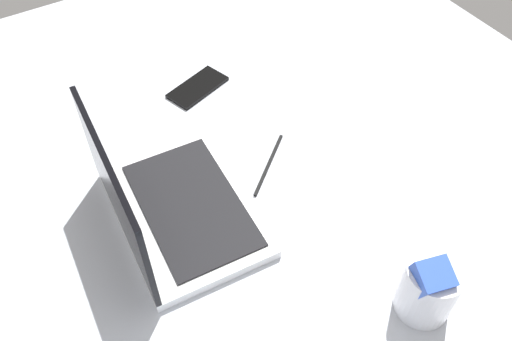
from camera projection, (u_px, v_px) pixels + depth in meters
The scene contains 5 objects.
bed_mattress at pixel (312, 213), 112.94cm from camera, with size 180.00×140.00×18.00cm, color #B7BCC6.
laptop at pixel (167, 206), 97.41cm from camera, with size 34.52×25.23×23.00cm.
snack_cup at pixel (427, 289), 84.74cm from camera, with size 9.00×9.00×13.67cm.
cell_phone at pixel (198, 87), 124.81cm from camera, with size 6.80×14.00×0.80cm, color black.
charger_cable at pixel (269, 164), 109.45cm from camera, with size 17.00×0.60×0.60cm, color black.
Camera 1 is at (-51.23, 44.89, 100.27)cm, focal length 38.12 mm.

